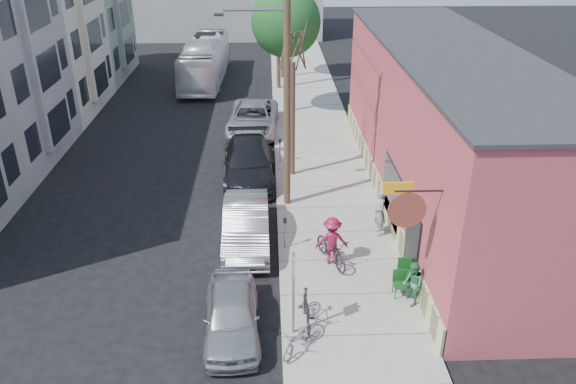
{
  "coord_description": "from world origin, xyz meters",
  "views": [
    {
      "loc": [
        1.73,
        -16.85,
        11.42
      ],
      "look_at": [
        2.43,
        2.83,
        1.5
      ],
      "focal_mm": 35.0,
      "sensor_mm": 36.0,
      "label": 1
    }
  ],
  "objects_px": {
    "patio_chair_a": "(405,273)",
    "car_2": "(249,163)",
    "sign_post": "(294,286)",
    "patio_chair_b": "(401,284)",
    "bus": "(205,61)",
    "parked_bike_b": "(298,339)",
    "car_1": "(246,225)",
    "parking_meter_near": "(285,228)",
    "car_3": "(253,119)",
    "utility_pole_near": "(286,83)",
    "cyclist": "(332,241)",
    "patron_grey": "(380,212)",
    "car_0": "(232,314)",
    "tree_bare": "(293,120)",
    "tree_leafy_mid": "(286,22)",
    "parking_meter_far": "(280,147)",
    "parked_bike_a": "(306,309)"
  },
  "relations": [
    {
      "from": "patio_chair_a",
      "to": "car_3",
      "type": "relative_size",
      "value": 0.15
    },
    {
      "from": "cyclist",
      "to": "bus",
      "type": "xyz_separation_m",
      "value": [
        -6.77,
        24.59,
        0.47
      ]
    },
    {
      "from": "car_3",
      "to": "bus",
      "type": "bearing_deg",
      "value": 112.58
    },
    {
      "from": "parking_meter_near",
      "to": "utility_pole_near",
      "type": "distance_m",
      "value": 5.69
    },
    {
      "from": "patron_grey",
      "to": "cyclist",
      "type": "xyz_separation_m",
      "value": [
        -2.03,
        -1.9,
        -0.06
      ]
    },
    {
      "from": "tree_leafy_mid",
      "to": "parked_bike_b",
      "type": "distance_m",
      "value": 21.88
    },
    {
      "from": "patron_grey",
      "to": "car_3",
      "type": "relative_size",
      "value": 0.33
    },
    {
      "from": "car_3",
      "to": "patio_chair_a",
      "type": "bearing_deg",
      "value": -66.45
    },
    {
      "from": "parking_meter_far",
      "to": "car_0",
      "type": "xyz_separation_m",
      "value": [
        -1.72,
        -12.41,
        -0.3
      ]
    },
    {
      "from": "utility_pole_near",
      "to": "bus",
      "type": "relative_size",
      "value": 0.92
    },
    {
      "from": "bus",
      "to": "car_0",
      "type": "bearing_deg",
      "value": -81.35
    },
    {
      "from": "tree_leafy_mid",
      "to": "car_2",
      "type": "bearing_deg",
      "value": -102.27
    },
    {
      "from": "cyclist",
      "to": "parking_meter_far",
      "type": "bearing_deg",
      "value": -81.85
    },
    {
      "from": "cyclist",
      "to": "bus",
      "type": "bearing_deg",
      "value": -76.67
    },
    {
      "from": "utility_pole_near",
      "to": "parked_bike_a",
      "type": "relative_size",
      "value": 5.6
    },
    {
      "from": "utility_pole_near",
      "to": "parking_meter_near",
      "type": "bearing_deg",
      "value": -92.25
    },
    {
      "from": "car_1",
      "to": "car_3",
      "type": "height_order",
      "value": "car_3"
    },
    {
      "from": "patron_grey",
      "to": "car_3",
      "type": "xyz_separation_m",
      "value": [
        -5.09,
        11.79,
        -0.3
      ]
    },
    {
      "from": "car_3",
      "to": "car_2",
      "type": "bearing_deg",
      "value": -86.7
    },
    {
      "from": "parking_meter_near",
      "to": "utility_pole_near",
      "type": "xyz_separation_m",
      "value": [
        0.14,
        3.57,
        4.43
      ]
    },
    {
      "from": "utility_pole_near",
      "to": "cyclist",
      "type": "bearing_deg",
      "value": -72.3
    },
    {
      "from": "car_1",
      "to": "sign_post",
      "type": "bearing_deg",
      "value": -74.9
    },
    {
      "from": "parking_meter_near",
      "to": "car_0",
      "type": "relative_size",
      "value": 0.31
    },
    {
      "from": "tree_bare",
      "to": "car_1",
      "type": "relative_size",
      "value": 1.1
    },
    {
      "from": "parked_bike_b",
      "to": "car_2",
      "type": "bearing_deg",
      "value": 131.58
    },
    {
      "from": "parked_bike_b",
      "to": "car_0",
      "type": "relative_size",
      "value": 0.38
    },
    {
      "from": "tree_leafy_mid",
      "to": "car_3",
      "type": "relative_size",
      "value": 1.28
    },
    {
      "from": "patio_chair_b",
      "to": "parked_bike_b",
      "type": "height_order",
      "value": "patio_chair_b"
    },
    {
      "from": "parking_meter_near",
      "to": "car_3",
      "type": "xyz_separation_m",
      "value": [
        -1.45,
        12.64,
        -0.17
      ]
    },
    {
      "from": "patron_grey",
      "to": "parking_meter_far",
      "type": "bearing_deg",
      "value": -154.7
    },
    {
      "from": "tree_bare",
      "to": "patio_chair_b",
      "type": "distance_m",
      "value": 10.34
    },
    {
      "from": "bus",
      "to": "patio_chair_a",
      "type": "bearing_deg",
      "value": -69.01
    },
    {
      "from": "tree_bare",
      "to": "cyclist",
      "type": "relative_size",
      "value": 2.98
    },
    {
      "from": "car_2",
      "to": "patio_chair_b",
      "type": "bearing_deg",
      "value": -63.71
    },
    {
      "from": "sign_post",
      "to": "tree_leafy_mid",
      "type": "height_order",
      "value": "tree_leafy_mid"
    },
    {
      "from": "patio_chair_a",
      "to": "car_2",
      "type": "bearing_deg",
      "value": 132.89
    },
    {
      "from": "patio_chair_b",
      "to": "patron_grey",
      "type": "distance_m",
      "value": 3.95
    },
    {
      "from": "parking_meter_near",
      "to": "parked_bike_a",
      "type": "bearing_deg",
      "value": -83.27
    },
    {
      "from": "patio_chair_a",
      "to": "car_0",
      "type": "distance_m",
      "value": 6.04
    },
    {
      "from": "parking_meter_near",
      "to": "parking_meter_far",
      "type": "bearing_deg",
      "value": 90.0
    },
    {
      "from": "sign_post",
      "to": "patio_chair_b",
      "type": "bearing_deg",
      "value": 24.96
    },
    {
      "from": "parking_meter_far",
      "to": "sign_post",
      "type": "bearing_deg",
      "value": -89.55
    },
    {
      "from": "car_0",
      "to": "car_1",
      "type": "height_order",
      "value": "car_1"
    },
    {
      "from": "car_0",
      "to": "patio_chair_a",
      "type": "bearing_deg",
      "value": 17.07
    },
    {
      "from": "sign_post",
      "to": "parked_bike_b",
      "type": "relative_size",
      "value": 1.81
    },
    {
      "from": "sign_post",
      "to": "car_1",
      "type": "bearing_deg",
      "value": 106.32
    },
    {
      "from": "parked_bike_a",
      "to": "car_3",
      "type": "xyz_separation_m",
      "value": [
        -1.96,
        16.98,
        0.12
      ]
    },
    {
      "from": "patron_grey",
      "to": "car_0",
      "type": "xyz_separation_m",
      "value": [
        -5.37,
        -5.34,
        -0.42
      ]
    },
    {
      "from": "parked_bike_b",
      "to": "car_1",
      "type": "xyz_separation_m",
      "value": [
        -1.65,
        6.05,
        0.25
      ]
    },
    {
      "from": "patio_chair_a",
      "to": "patron_grey",
      "type": "bearing_deg",
      "value": 106.4
    }
  ]
}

